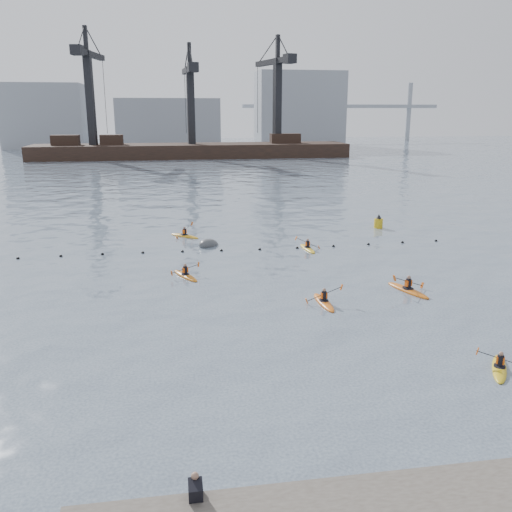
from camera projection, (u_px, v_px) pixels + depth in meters
The scene contains 12 objects.
ground at pixel (331, 392), 20.95m from camera, with size 400.00×400.00×0.00m, color #3E4B5B.
float_line at pixel (240, 249), 42.34m from camera, with size 33.24×0.73×0.24m.
barge_pier at pixel (191, 149), 125.26m from camera, with size 72.00×19.30×29.50m.
skyline at pixel (192, 115), 162.12m from camera, with size 141.00×28.00×22.00m.
kayaker_0 at pixel (324, 302), 30.59m from camera, with size 2.18×3.19×1.17m.
kayaker_1 at pixel (499, 368), 22.75m from camera, with size 1.99×2.76×0.94m.
kayaker_2 at pixel (185, 275), 35.53m from camera, with size 1.92×3.05×0.99m.
kayaker_3 at pixel (307, 248), 42.52m from camera, with size 2.10×3.05×1.21m.
kayaker_4 at pixel (408, 290), 32.62m from camera, with size 2.35×3.55×1.31m.
kayaker_5 at pixel (185, 236), 46.78m from camera, with size 2.67×2.60×1.25m.
mooring_buoy at pixel (209, 245), 43.75m from camera, with size 2.16×1.28×1.08m, color #3B3E40.
nav_buoy at pixel (378, 223), 50.18m from camera, with size 0.80×0.80×1.47m.
Camera 1 is at (-5.88, -18.15, 10.53)m, focal length 38.00 mm.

